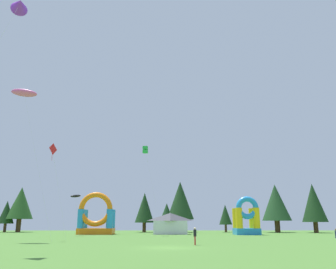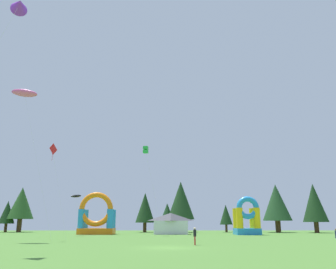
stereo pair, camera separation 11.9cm
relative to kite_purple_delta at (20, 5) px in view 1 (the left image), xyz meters
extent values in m
plane|color=#47752D|center=(13.25, 4.27, -20.79)|extent=(120.00, 120.00, 0.00)
cone|color=purple|center=(0.00, 0.00, 0.01)|extent=(1.91, 1.89, 1.52)
ellipsoid|color=#EA599E|center=(-5.05, 14.70, -2.69)|extent=(3.72, 1.94, 1.62)
cylinder|color=silver|center=(-2.46, 14.32, -11.74)|extent=(5.19, 0.76, 18.10)
ellipsoid|color=black|center=(-1.69, 30.78, -14.54)|extent=(1.85, 2.20, 0.76)
cylinder|color=silver|center=(-1.36, 31.30, -17.66)|extent=(0.68, 1.05, 6.26)
pyramid|color=red|center=(-1.37, 16.10, -9.78)|extent=(0.59, 1.06, 1.07)
cylinder|color=red|center=(-1.29, 16.07, -10.47)|extent=(0.04, 0.04, 1.38)
cylinder|color=silver|center=(-0.18, 16.54, -15.29)|extent=(2.24, 0.95, 11.01)
cube|color=green|center=(9.53, 32.34, -6.77)|extent=(0.94, 0.94, 0.55)
cube|color=green|center=(9.53, 32.34, -6.11)|extent=(0.94, 0.94, 0.55)
cylinder|color=silver|center=(11.01, 31.97, -13.61)|extent=(2.97, 0.74, 14.35)
sphere|color=brown|center=(28.03, 4.49, -19.29)|extent=(0.21, 0.21, 0.21)
cylinder|color=#B21E26|center=(15.79, 7.66, -20.39)|extent=(0.12, 0.12, 0.80)
cylinder|color=#B21E26|center=(15.80, 7.50, -20.39)|extent=(0.12, 0.12, 0.80)
cylinder|color=black|center=(15.80, 7.58, -19.67)|extent=(0.29, 0.29, 0.64)
sphere|color=beige|center=(15.80, 7.58, -19.24)|extent=(0.22, 0.22, 0.22)
cube|color=#268CD8|center=(27.08, 34.95, -20.26)|extent=(4.09, 4.08, 1.06)
cylinder|color=yellow|center=(25.61, 33.48, -18.01)|extent=(1.14, 1.14, 3.43)
cylinder|color=yellow|center=(28.55, 33.48, -18.01)|extent=(1.14, 1.14, 3.43)
cylinder|color=yellow|center=(25.61, 36.42, -18.01)|extent=(1.14, 1.14, 3.43)
cylinder|color=yellow|center=(28.55, 36.42, -18.01)|extent=(1.14, 1.14, 3.43)
torus|color=#268CD8|center=(27.08, 33.48, -16.30)|extent=(3.86, 0.91, 3.86)
cube|color=orange|center=(0.74, 37.20, -20.27)|extent=(6.20, 4.12, 1.04)
cylinder|color=#268CD8|center=(-1.78, 35.72, -18.12)|extent=(1.15, 1.15, 3.27)
cylinder|color=#268CD8|center=(3.27, 35.72, -18.12)|extent=(1.15, 1.15, 3.27)
cylinder|color=#268CD8|center=(-1.78, 38.69, -18.12)|extent=(1.15, 1.15, 3.27)
cylinder|color=#268CD8|center=(3.27, 38.69, -18.12)|extent=(1.15, 1.15, 3.27)
torus|color=orange|center=(0.74, 35.72, -16.48)|extent=(5.97, 0.92, 5.97)
cube|color=silver|center=(13.95, 36.90, -19.62)|extent=(5.95, 3.24, 2.33)
pyramid|color=#3F3F47|center=(13.95, 36.90, -17.78)|extent=(5.95, 3.24, 1.36)
cylinder|color=#4C331E|center=(-20.99, 49.67, -19.90)|extent=(0.59, 0.59, 1.77)
cone|color=#193819|center=(-20.99, 49.67, -16.63)|extent=(3.29, 3.29, 4.77)
cylinder|color=#4C331E|center=(-18.38, 50.22, -19.42)|extent=(1.00, 1.00, 2.73)
cone|color=#234C1E|center=(-18.38, 50.22, -14.67)|extent=(5.53, 5.53, 6.78)
cylinder|color=#4C331E|center=(8.64, 49.07, -19.80)|extent=(0.73, 0.73, 1.97)
cone|color=#193819|center=(8.64, 49.07, -15.69)|extent=(4.07, 4.07, 6.26)
cylinder|color=#4C331E|center=(13.41, 49.97, -19.96)|extent=(0.61, 0.61, 1.66)
cone|color=#1E4221|center=(13.41, 49.97, -16.93)|extent=(3.40, 3.40, 4.41)
cylinder|color=#4C331E|center=(16.29, 47.98, -19.48)|extent=(1.03, 1.03, 2.61)
cone|color=#193819|center=(16.29, 47.98, -14.20)|extent=(5.71, 5.71, 7.95)
cylinder|color=#4C331E|center=(25.92, 48.86, -20.01)|extent=(0.49, 0.49, 1.56)
cone|color=#193819|center=(25.92, 48.86, -17.16)|extent=(2.72, 2.72, 4.13)
cylinder|color=#4C331E|center=(36.47, 47.42, -19.61)|extent=(1.08, 1.08, 2.36)
cone|color=#1E4221|center=(36.47, 47.42, -14.65)|extent=(5.99, 5.99, 7.56)
cylinder|color=#4C331E|center=(43.49, 45.06, -19.74)|extent=(0.90, 0.90, 2.10)
cone|color=#193819|center=(43.49, 45.06, -14.82)|extent=(5.00, 5.00, 7.74)
camera|label=1|loc=(12.80, -27.19, -18.59)|focal=37.24mm
camera|label=2|loc=(12.92, -27.19, -18.59)|focal=37.24mm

